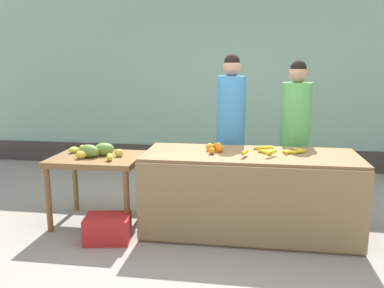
# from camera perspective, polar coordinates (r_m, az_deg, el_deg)

# --- Properties ---
(ground_plane) EXTENTS (24.00, 24.00, 0.00)m
(ground_plane) POSITION_cam_1_polar(r_m,az_deg,el_deg) (4.34, 2.91, -12.16)
(ground_plane) COLOR gray
(market_wall_back) EXTENTS (9.07, 0.23, 3.08)m
(market_wall_back) POSITION_cam_1_polar(r_m,az_deg,el_deg) (6.67, 5.35, 9.43)
(market_wall_back) COLOR #8CB299
(market_wall_back) RESTS_ON ground
(fruit_stall_counter) EXTENTS (2.17, 0.86, 0.85)m
(fruit_stall_counter) POSITION_cam_1_polar(r_m,az_deg,el_deg) (4.16, 8.27, -7.10)
(fruit_stall_counter) COLOR olive
(fruit_stall_counter) RESTS_ON ground
(side_table_wooden) EXTENTS (0.95, 0.74, 0.76)m
(side_table_wooden) POSITION_cam_1_polar(r_m,az_deg,el_deg) (4.42, -13.57, -3.03)
(side_table_wooden) COLOR brown
(side_table_wooden) RESTS_ON ground
(banana_bunch_pile) EXTENTS (0.66, 0.47, 0.07)m
(banana_bunch_pile) POSITION_cam_1_polar(r_m,az_deg,el_deg) (4.09, 11.94, -1.00)
(banana_bunch_pile) COLOR gold
(banana_bunch_pile) RESTS_ON fruit_stall_counter
(orange_pile) EXTENTS (0.19, 0.28, 0.09)m
(orange_pile) POSITION_cam_1_polar(r_m,az_deg,el_deg) (4.12, 3.42, -0.52)
(orange_pile) COLOR orange
(orange_pile) RESTS_ON fruit_stall_counter
(mango_papaya_pile) EXTENTS (0.68, 0.49, 0.14)m
(mango_papaya_pile) POSITION_cam_1_polar(r_m,az_deg,el_deg) (4.38, -13.87, -0.97)
(mango_papaya_pile) COLOR #DDC744
(mango_papaya_pile) RESTS_ON side_table_wooden
(vendor_woman_blue_shirt) EXTENTS (0.34, 0.34, 1.86)m
(vendor_woman_blue_shirt) POSITION_cam_1_polar(r_m,az_deg,el_deg) (4.70, 5.62, 1.62)
(vendor_woman_blue_shirt) COLOR #33333D
(vendor_woman_blue_shirt) RESTS_ON ground
(vendor_woman_green_shirt) EXTENTS (0.34, 0.34, 1.79)m
(vendor_woman_green_shirt) POSITION_cam_1_polar(r_m,az_deg,el_deg) (4.75, 14.70, 0.95)
(vendor_woman_green_shirt) COLOR #33333D
(vendor_woman_green_shirt) RESTS_ON ground
(produce_crate) EXTENTS (0.49, 0.39, 0.26)m
(produce_crate) POSITION_cam_1_polar(r_m,az_deg,el_deg) (4.10, -12.14, -11.92)
(produce_crate) COLOR red
(produce_crate) RESTS_ON ground
(produce_sack) EXTENTS (0.45, 0.42, 0.46)m
(produce_sack) POSITION_cam_1_polar(r_m,az_deg,el_deg) (4.93, -2.61, -6.36)
(produce_sack) COLOR tan
(produce_sack) RESTS_ON ground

